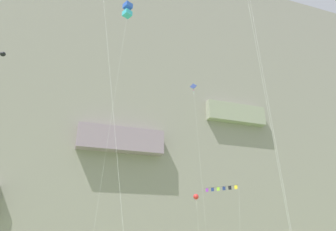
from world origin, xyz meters
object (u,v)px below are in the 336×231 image
at_px(kite_box_upper_right, 127,10).
at_px(kite_diamond_upper_left, 194,97).
at_px(kite_windsock_mid_right, 196,197).
at_px(kite_banner_upper_mid, 222,190).

distance_m(kite_box_upper_right, kite_diamond_upper_left, 19.27).
bearing_deg(kite_windsock_mid_right, kite_box_upper_right, -142.73).
height_order(kite_banner_upper_mid, kite_windsock_mid_right, kite_banner_upper_mid).
relative_size(kite_banner_upper_mid, kite_box_upper_right, 0.32).
relative_size(kite_windsock_mid_right, kite_diamond_upper_left, 0.31).
height_order(kite_banner_upper_mid, kite_box_upper_right, kite_box_upper_right).
relative_size(kite_box_upper_right, kite_diamond_upper_left, 1.13).
distance_m(kite_windsock_mid_right, kite_box_upper_right, 28.60).
distance_m(kite_banner_upper_mid, kite_windsock_mid_right, 5.73).
xyz_separation_m(kite_banner_upper_mid, kite_windsock_mid_right, (-5.29, -1.59, -1.51)).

